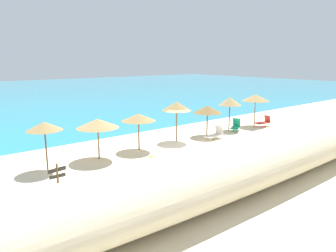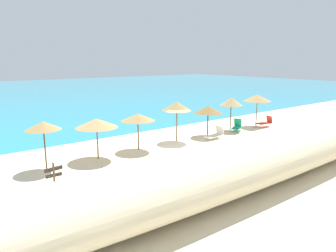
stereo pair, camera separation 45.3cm
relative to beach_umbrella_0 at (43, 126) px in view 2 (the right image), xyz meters
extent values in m
plane|color=beige|center=(9.03, -1.03, -2.49)|extent=(160.00, 160.00, 0.00)
cube|color=teal|center=(9.03, 43.59, -2.49)|extent=(160.00, 78.28, 0.01)
ellipsoid|color=beige|center=(12.08, -8.18, -1.31)|extent=(51.11, 4.84, 2.37)
cylinder|color=brown|center=(0.00, 0.00, -1.29)|extent=(0.08, 0.08, 2.41)
cone|color=#9E7F4C|center=(0.00, 0.00, 0.01)|extent=(1.95, 1.95, 0.48)
cylinder|color=brown|center=(3.15, -0.04, -1.42)|extent=(0.09, 0.09, 2.14)
cone|color=tan|center=(3.15, -0.04, -0.22)|extent=(2.58, 2.58, 0.56)
cylinder|color=brown|center=(6.23, 0.12, -1.41)|extent=(0.10, 0.10, 2.17)
cone|color=#9E7F4C|center=(6.23, 0.12, -0.23)|extent=(2.31, 2.31, 0.50)
cylinder|color=brown|center=(9.78, 0.32, -1.24)|extent=(0.10, 0.10, 2.50)
cone|color=#9E7F4C|center=(9.78, 0.32, 0.19)|extent=(2.21, 2.21, 0.66)
cylinder|color=brown|center=(12.78, 0.04, -1.48)|extent=(0.10, 0.10, 2.03)
cone|color=olive|center=(12.78, 0.04, -0.32)|extent=(2.32, 2.32, 0.58)
cylinder|color=brown|center=(15.89, 0.38, -1.32)|extent=(0.09, 0.09, 2.34)
cone|color=tan|center=(15.89, 0.38, 0.05)|extent=(1.96, 1.96, 0.70)
cylinder|color=brown|center=(19.07, 0.04, -1.25)|extent=(0.08, 0.08, 2.49)
cone|color=#9E7F4C|center=(19.07, 0.04, 0.15)|extent=(2.51, 2.51, 0.60)
cube|color=white|center=(12.29, -1.14, -2.19)|extent=(1.64, 0.84, 0.07)
cube|color=white|center=(13.03, -1.06, -1.84)|extent=(0.33, 0.69, 0.69)
cylinder|color=silver|center=(11.59, -0.93, -2.36)|extent=(0.04, 0.04, 0.27)
cylinder|color=silver|center=(11.65, -1.50, -2.36)|extent=(0.04, 0.04, 0.27)
cylinder|color=silver|center=(12.92, -0.78, -2.36)|extent=(0.04, 0.04, 0.27)
cylinder|color=silver|center=(12.98, -1.35, -2.36)|extent=(0.04, 0.04, 0.27)
cube|color=red|center=(19.35, -0.63, -2.15)|extent=(1.47, 0.91, 0.07)
cube|color=red|center=(19.99, -0.75, -1.82)|extent=(0.32, 0.69, 0.64)
cylinder|color=silver|center=(18.83, -0.25, -2.34)|extent=(0.04, 0.04, 0.31)
cylinder|color=silver|center=(18.73, -0.80, -2.34)|extent=(0.04, 0.04, 0.31)
cylinder|color=silver|center=(19.98, -0.47, -2.34)|extent=(0.04, 0.04, 0.31)
cylinder|color=silver|center=(19.87, -1.02, -2.34)|extent=(0.04, 0.04, 0.31)
cube|color=#199972|center=(15.92, -0.30, -2.19)|extent=(1.38, 1.14, 0.07)
cube|color=#199972|center=(16.42, -0.02, -1.81)|extent=(0.55, 0.70, 0.74)
cylinder|color=silver|center=(15.33, -0.31, -2.36)|extent=(0.04, 0.04, 0.26)
cylinder|color=silver|center=(15.59, -0.78, -2.36)|extent=(0.04, 0.04, 0.26)
cylinder|color=silver|center=(16.25, 0.19, -2.36)|extent=(0.04, 0.04, 0.26)
cylinder|color=silver|center=(16.51, -0.29, -2.36)|extent=(0.04, 0.04, 0.26)
cylinder|color=brown|center=(-0.84, -4.10, -1.68)|extent=(0.09, 0.09, 1.63)
cube|color=#332D28|center=(-0.84, -4.10, -1.16)|extent=(0.84, 0.15, 0.18)
cube|color=#332D28|center=(-0.84, -4.10, -1.45)|extent=(0.72, 0.05, 0.16)
sphere|color=yellow|center=(5.45, -2.48, -2.31)|extent=(0.37, 0.37, 0.37)
cube|color=blue|center=(1.20, -3.92, -2.30)|extent=(0.59, 0.67, 0.38)
camera|label=1|loc=(-5.16, -17.32, 3.58)|focal=33.43mm
camera|label=2|loc=(-4.80, -17.60, 3.58)|focal=33.43mm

